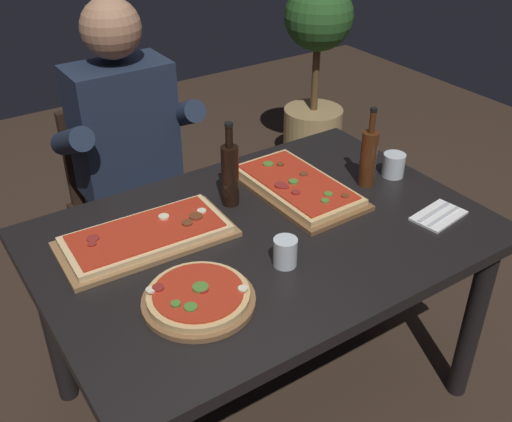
{
  "coord_description": "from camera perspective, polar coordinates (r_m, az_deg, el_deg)",
  "views": [
    {
      "loc": [
        -0.89,
        -1.28,
        1.8
      ],
      "look_at": [
        0.0,
        0.05,
        0.79
      ],
      "focal_mm": 41.95,
      "sensor_mm": 36.0,
      "label": 1
    }
  ],
  "objects": [
    {
      "name": "wine_bottle_dark",
      "position": [
        2.13,
        10.68,
        5.11
      ],
      "size": [
        0.06,
        0.06,
        0.29
      ],
      "color": "#47230F",
      "rests_on": "dining_table"
    },
    {
      "name": "seated_diner",
      "position": [
        2.4,
        -11.84,
        5.39
      ],
      "size": [
        0.53,
        0.41,
        1.33
      ],
      "color": "#23232D",
      "rests_on": "ground_plane"
    },
    {
      "name": "diner_chair",
      "position": [
        2.62,
        -12.28,
        1.36
      ],
      "size": [
        0.44,
        0.44,
        0.87
      ],
      "color": "black",
      "rests_on": "ground_plane"
    },
    {
      "name": "oil_bottle_amber",
      "position": [
        1.97,
        -2.48,
        3.62
      ],
      "size": [
        0.06,
        0.06,
        0.3
      ],
      "color": "black",
      "rests_on": "dining_table"
    },
    {
      "name": "ground_plane",
      "position": [
        2.38,
        0.7,
        -16.83
      ],
      "size": [
        6.4,
        6.4,
        0.0
      ],
      "primitive_type": "plane",
      "color": "#38281E"
    },
    {
      "name": "napkin_cutlery_set",
      "position": [
        2.05,
        17.01,
        -0.41
      ],
      "size": [
        0.19,
        0.14,
        0.01
      ],
      "color": "white",
      "rests_on": "dining_table"
    },
    {
      "name": "potted_plant_corner",
      "position": [
        3.71,
        5.73,
        13.28
      ],
      "size": [
        0.4,
        0.4,
        1.12
      ],
      "color": "tan",
      "rests_on": "ground_plane"
    },
    {
      "name": "dining_table",
      "position": [
        1.94,
        0.82,
        -4.28
      ],
      "size": [
        1.4,
        0.96,
        0.74
      ],
      "color": "black",
      "rests_on": "ground_plane"
    },
    {
      "name": "pizza_rectangular_front",
      "position": [
        1.86,
        -10.39,
        -2.37
      ],
      "size": [
        0.54,
        0.28,
        0.05
      ],
      "color": "olive",
      "rests_on": "dining_table"
    },
    {
      "name": "pizza_round_far",
      "position": [
        1.61,
        -5.51,
        -8.21
      ],
      "size": [
        0.31,
        0.31,
        0.05
      ],
      "color": "brown",
      "rests_on": "dining_table"
    },
    {
      "name": "tumbler_far_side",
      "position": [
        2.24,
        12.97,
        4.18
      ],
      "size": [
        0.08,
        0.08,
        0.09
      ],
      "color": "silver",
      "rests_on": "dining_table"
    },
    {
      "name": "tumbler_near_camera",
      "position": [
        1.72,
        2.8,
        -3.93
      ],
      "size": [
        0.07,
        0.07,
        0.09
      ],
      "color": "silver",
      "rests_on": "dining_table"
    },
    {
      "name": "pizza_rectangular_left",
      "position": [
        2.09,
        3.9,
        2.37
      ],
      "size": [
        0.28,
        0.5,
        0.05
      ],
      "color": "brown",
      "rests_on": "dining_table"
    }
  ]
}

